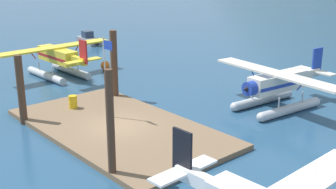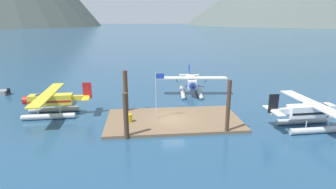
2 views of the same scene
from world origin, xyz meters
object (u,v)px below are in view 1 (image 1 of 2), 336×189
fuel_drum (73,102)px  flagpole (106,68)px  seaplane_cream_bow_right (277,87)px  boat_grey_open_west (88,39)px  seaplane_yellow_port_fwd (58,59)px  mooring_buoy (105,65)px

fuel_drum → flagpole: bearing=14.6°
seaplane_cream_bow_right → flagpole: bearing=-119.0°
seaplane_cream_bow_right → boat_grey_open_west: seaplane_cream_bow_right is taller
fuel_drum → seaplane_yellow_port_fwd: (-9.12, 3.77, 0.84)m
flagpole → mooring_buoy: bearing=147.2°
seaplane_yellow_port_fwd → seaplane_cream_bow_right: (17.87, 7.31, 0.00)m
fuel_drum → mooring_buoy: bearing=135.7°
seaplane_yellow_port_fwd → mooring_buoy: bearing=81.1°
flagpole → seaplane_cream_bow_right: 11.92m
seaplane_cream_bow_right → boat_grey_open_west: 29.62m
flagpole → seaplane_cream_bow_right: (5.69, 10.28, -2.01)m
fuel_drum → mooring_buoy: size_ratio=1.03×
flagpole → mooring_buoy: 14.03m
fuel_drum → seaplane_yellow_port_fwd: size_ratio=0.08×
seaplane_yellow_port_fwd → seaplane_cream_bow_right: 19.31m
fuel_drum → seaplane_cream_bow_right: 14.14m
flagpole → seaplane_yellow_port_fwd: flagpole is taller
seaplane_yellow_port_fwd → seaplane_cream_bow_right: bearing=22.2°
mooring_buoy → seaplane_yellow_port_fwd: 4.64m
mooring_buoy → boat_grey_open_west: boat_grey_open_west is taller
seaplane_yellow_port_fwd → flagpole: bearing=-13.7°
flagpole → boat_grey_open_west: size_ratio=1.07×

